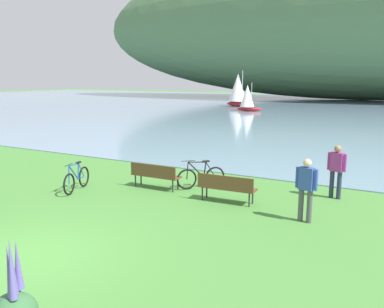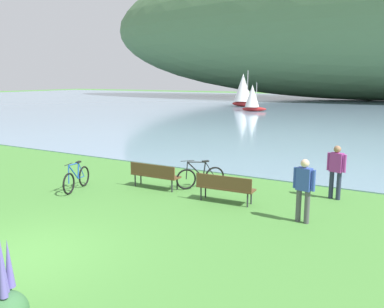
% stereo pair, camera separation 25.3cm
% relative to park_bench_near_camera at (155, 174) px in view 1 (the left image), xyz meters
% --- Properties ---
extents(ground_plane, '(200.00, 200.00, 0.00)m').
position_rel_park_bench_near_camera_xyz_m(ground_plane, '(0.67, -5.84, -0.52)').
color(ground_plane, '#478438').
extents(bay_water, '(180.00, 80.00, 0.04)m').
position_rel_park_bench_near_camera_xyz_m(bay_water, '(0.67, 43.14, -0.50)').
color(bay_water, '#7A99B2').
rests_on(bay_water, ground).
extents(distant_hillside, '(105.13, 28.00, 27.80)m').
position_rel_park_bench_near_camera_xyz_m(distant_hillside, '(-0.54, 63.73, 13.42)').
color(distant_hillside, '#4C7047').
rests_on(distant_hillside, bay_water).
extents(park_bench_near_camera, '(1.81, 0.50, 0.88)m').
position_rel_park_bench_near_camera_xyz_m(park_bench_near_camera, '(0.00, 0.00, 0.00)').
color(park_bench_near_camera, brown).
rests_on(park_bench_near_camera, ground).
extents(park_bench_further_along, '(1.82, 0.57, 0.88)m').
position_rel_park_bench_near_camera_xyz_m(park_bench_further_along, '(2.80, -0.26, 0.00)').
color(park_bench_further_along, brown).
rests_on(park_bench_further_along, ground).
extents(bicycle_leaning_near_bench, '(1.21, 1.38, 1.01)m').
position_rel_park_bench_near_camera_xyz_m(bicycle_leaning_near_bench, '(1.35, 0.84, -0.12)').
color(bicycle_leaning_near_bench, black).
rests_on(bicycle_leaning_near_bench, ground).
extents(bicycle_beside_path, '(0.58, 1.71, 1.01)m').
position_rel_park_bench_near_camera_xyz_m(bicycle_beside_path, '(-2.18, -1.49, -0.12)').
color(bicycle_beside_path, black).
rests_on(bicycle_beside_path, ground).
extents(person_at_shoreline, '(0.60, 0.30, 1.71)m').
position_rel_park_bench_near_camera_xyz_m(person_at_shoreline, '(5.64, 1.85, 0.46)').
color(person_at_shoreline, '#282D47').
rests_on(person_at_shoreline, ground).
extents(person_on_the_grass, '(0.60, 0.29, 1.71)m').
position_rel_park_bench_near_camera_xyz_m(person_on_the_grass, '(5.31, -0.77, 0.46)').
color(person_on_the_grass, '#4C4C51').
rests_on(person_on_the_grass, ground).
extents(echium_bush_closest_to_camera, '(0.71, 0.71, 1.51)m').
position_rel_park_bench_near_camera_xyz_m(echium_bush_closest_to_camera, '(2.67, -7.69, -0.08)').
color(echium_bush_closest_to_camera, '#386B3D').
rests_on(echium_bush_closest_to_camera, ground).
extents(sailboat_nearest_to_shore, '(4.12, 2.71, 4.69)m').
position_rel_park_bench_near_camera_xyz_m(sailboat_nearest_to_shore, '(-13.01, 38.72, 1.73)').
color(sailboat_nearest_to_shore, '#B22323').
rests_on(sailboat_nearest_to_shore, bay_water).
extents(sailboat_mid_bay, '(2.86, 2.01, 3.24)m').
position_rel_park_bench_near_camera_xyz_m(sailboat_mid_bay, '(-9.17, 32.30, 1.04)').
color(sailboat_mid_bay, '#B22323').
rests_on(sailboat_mid_bay, bay_water).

